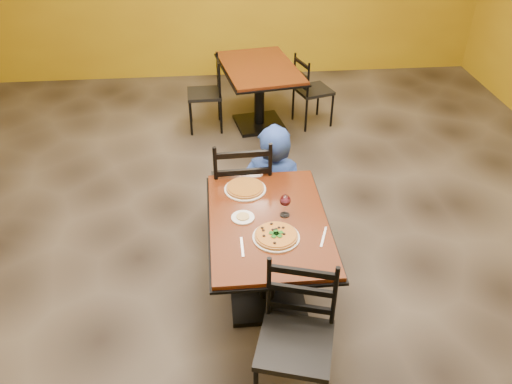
{
  "coord_description": "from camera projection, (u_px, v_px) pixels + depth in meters",
  "views": [
    {
      "loc": [
        -0.34,
        -3.25,
        2.91
      ],
      "look_at": [
        -0.07,
        -0.3,
        0.85
      ],
      "focal_mm": 36.12,
      "sensor_mm": 36.0,
      "label": 1
    }
  ],
  "objects": [
    {
      "name": "floor",
      "position": [
        261.0,
        254.0,
        4.35
      ],
      "size": [
        7.0,
        8.0,
        0.01
      ],
      "primitive_type": "cube",
      "color": "black",
      "rests_on": "ground"
    },
    {
      "name": "chair_second_right",
      "position": [
        313.0,
        91.0,
        6.09
      ],
      "size": [
        0.48,
        0.48,
        0.85
      ],
      "primitive_type": null,
      "rotation": [
        0.0,
        0.0,
        1.88
      ],
      "color": "black",
      "rests_on": "floor"
    },
    {
      "name": "table_main",
      "position": [
        268.0,
        242.0,
        3.62
      ],
      "size": [
        0.83,
        1.23,
        0.75
      ],
      "color": "#62200F",
      "rests_on": "floor"
    },
    {
      "name": "wine_glass",
      "position": [
        285.0,
        205.0,
        3.51
      ],
      "size": [
        0.08,
        0.08,
        0.18
      ],
      "primitive_type": null,
      "color": "white",
      "rests_on": "table_main"
    },
    {
      "name": "table_second",
      "position": [
        259.0,
        82.0,
        5.97
      ],
      "size": [
        1.01,
        1.34,
        0.75
      ],
      "rotation": [
        0.0,
        0.0,
        0.16
      ],
      "color": "#62200F",
      "rests_on": "floor"
    },
    {
      "name": "plate_main",
      "position": [
        276.0,
        237.0,
        3.35
      ],
      "size": [
        0.31,
        0.31,
        0.01
      ],
      "primitive_type": "cylinder",
      "color": "white",
      "rests_on": "table_main"
    },
    {
      "name": "plate_far",
      "position": [
        245.0,
        189.0,
        3.81
      ],
      "size": [
        0.31,
        0.31,
        0.01
      ],
      "primitive_type": "cylinder",
      "color": "white",
      "rests_on": "table_main"
    },
    {
      "name": "chair_main_near",
      "position": [
        295.0,
        346.0,
        2.99
      ],
      "size": [
        0.53,
        0.53,
        0.95
      ],
      "primitive_type": null,
      "rotation": [
        0.0,
        0.0,
        -0.29
      ],
      "color": "black",
      "rests_on": "floor"
    },
    {
      "name": "chair_main_far",
      "position": [
        241.0,
        187.0,
        4.26
      ],
      "size": [
        0.48,
        0.48,
        1.03
      ],
      "primitive_type": null,
      "rotation": [
        0.0,
        0.0,
        3.18
      ],
      "color": "black",
      "rests_on": "floor"
    },
    {
      "name": "knife",
      "position": [
        324.0,
        237.0,
        3.36
      ],
      "size": [
        0.09,
        0.2,
        0.0
      ],
      "primitive_type": "cube",
      "rotation": [
        0.0,
        0.0,
        -0.36
      ],
      "color": "silver",
      "rests_on": "table_main"
    },
    {
      "name": "diner",
      "position": [
        273.0,
        182.0,
        4.28
      ],
      "size": [
        0.63,
        0.5,
        1.07
      ],
      "primitive_type": "imported",
      "rotation": [
        0.0,
        0.0,
        2.87
      ],
      "color": "navy",
      "rests_on": "floor"
    },
    {
      "name": "chair_second_left",
      "position": [
        204.0,
        94.0,
        5.99
      ],
      "size": [
        0.4,
        0.4,
        0.86
      ],
      "primitive_type": null,
      "rotation": [
        0.0,
        0.0,
        -1.54
      ],
      "color": "black",
      "rests_on": "floor"
    },
    {
      "name": "fork",
      "position": [
        242.0,
        247.0,
        3.28
      ],
      "size": [
        0.02,
        0.19,
        0.0
      ],
      "primitive_type": "cube",
      "rotation": [
        0.0,
        0.0,
        -0.0
      ],
      "color": "silver",
      "rests_on": "table_main"
    },
    {
      "name": "dip",
      "position": [
        243.0,
        216.0,
        3.52
      ],
      "size": [
        0.09,
        0.09,
        0.01
      ],
      "primitive_type": "cylinder",
      "color": "tan",
      "rests_on": "side_plate"
    },
    {
      "name": "pizza_far",
      "position": [
        245.0,
        188.0,
        3.8
      ],
      "size": [
        0.28,
        0.28,
        0.02
      ],
      "primitive_type": "cylinder",
      "color": "#B48522",
      "rests_on": "plate_far"
    },
    {
      "name": "side_plate",
      "position": [
        243.0,
        217.0,
        3.53
      ],
      "size": [
        0.16,
        0.16,
        0.01
      ],
      "primitive_type": "cylinder",
      "color": "white",
      "rests_on": "table_main"
    },
    {
      "name": "pizza_main",
      "position": [
        276.0,
        235.0,
        3.35
      ],
      "size": [
        0.28,
        0.28,
        0.02
      ],
      "primitive_type": "cylinder",
      "color": "#8C320A",
      "rests_on": "plate_main"
    }
  ]
}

